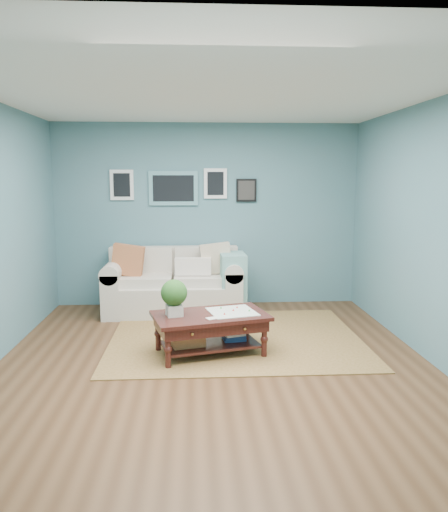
{
  "coord_description": "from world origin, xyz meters",
  "views": [
    {
      "loc": [
        -0.19,
        -4.96,
        1.9
      ],
      "look_at": [
        0.16,
        1.0,
        0.97
      ],
      "focal_mm": 35.0,
      "sensor_mm": 36.0,
      "label": 1
    }
  ],
  "objects": [
    {
      "name": "loveseat",
      "position": [
        -0.41,
        2.03,
        0.41
      ],
      "size": [
        1.97,
        0.89,
        1.01
      ],
      "color": "beige",
      "rests_on": "ground"
    },
    {
      "name": "area_rug",
      "position": [
        0.29,
        0.76,
        0.01
      ],
      "size": [
        2.95,
        2.36,
        0.01
      ],
      "primitive_type": "cube",
      "color": "brown",
      "rests_on": "ground"
    },
    {
      "name": "coffee_table",
      "position": [
        -0.09,
        0.24,
        0.37
      ],
      "size": [
        1.34,
        0.98,
        0.84
      ],
      "rotation": [
        0.0,
        0.0,
        0.25
      ],
      "color": "black",
      "rests_on": "ground"
    },
    {
      "name": "room_shell",
      "position": [
        -0.01,
        0.06,
        1.36
      ],
      "size": [
        5.0,
        5.02,
        2.7
      ],
      "color": "brown",
      "rests_on": "ground"
    }
  ]
}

